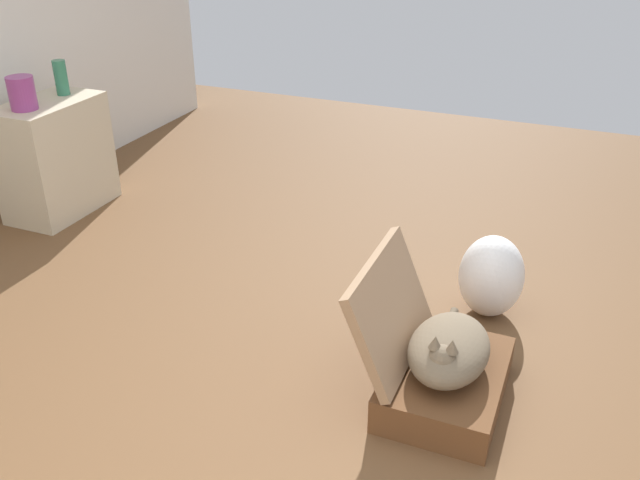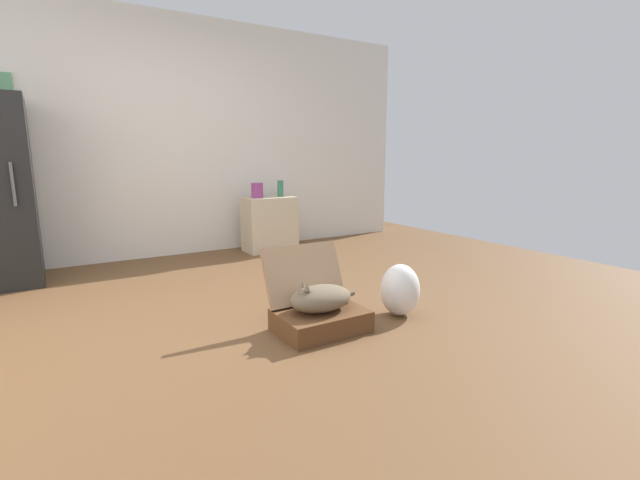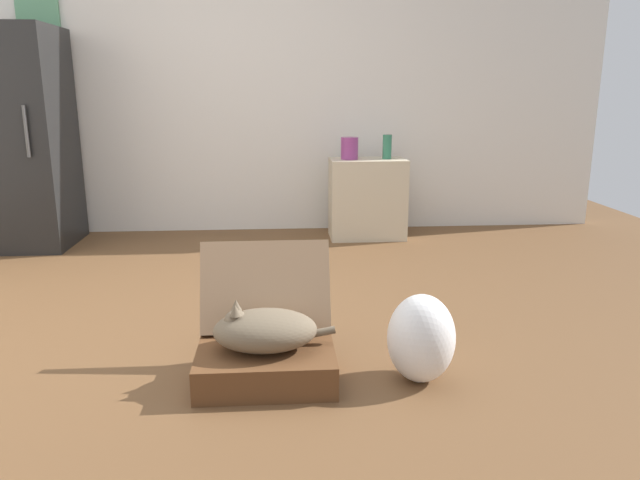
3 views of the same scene
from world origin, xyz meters
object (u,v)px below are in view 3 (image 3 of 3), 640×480
object	(u,v)px
side_table	(367,199)
vase_short	(387,147)
suitcase_base	(266,365)
cat	(264,330)
plastic_bag_white	(421,338)
refrigerator	(19,139)
vase_tall	(349,148)

from	to	relation	value
side_table	vase_short	world-z (taller)	vase_short
suitcase_base	vase_short	size ratio (longest dim) A/B	2.96
cat	plastic_bag_white	xyz separation A→B (m)	(0.63, -0.04, -0.04)
plastic_bag_white	side_table	world-z (taller)	side_table
refrigerator	side_table	world-z (taller)	refrigerator
vase_tall	vase_short	world-z (taller)	vase_short
refrigerator	side_table	bearing A→B (deg)	1.09
suitcase_base	refrigerator	world-z (taller)	refrigerator
plastic_bag_white	vase_tall	bearing A→B (deg)	90.02
suitcase_base	side_table	size ratio (longest dim) A/B	0.88
side_table	refrigerator	bearing A→B (deg)	-178.91
cat	side_table	distance (m)	2.53
side_table	vase_tall	distance (m)	0.43
refrigerator	vase_tall	distance (m)	2.48
suitcase_base	side_table	bearing A→B (deg)	72.11
side_table	suitcase_base	bearing A→B (deg)	-107.89
refrigerator	vase_tall	bearing A→B (deg)	1.03
suitcase_base	vase_tall	xyz separation A→B (m)	(0.63, 2.40, 0.65)
suitcase_base	vase_tall	bearing A→B (deg)	75.34
cat	vase_tall	world-z (taller)	vase_tall
suitcase_base	vase_short	xyz separation A→B (m)	(0.93, 2.41, 0.66)
suitcase_base	plastic_bag_white	bearing A→B (deg)	-3.74
cat	refrigerator	bearing A→B (deg)	127.96
plastic_bag_white	vase_short	size ratio (longest dim) A/B	1.94
cat	vase_short	size ratio (longest dim) A/B	2.64
plastic_bag_white	side_table	xyz separation A→B (m)	(0.15, 2.45, 0.13)
suitcase_base	plastic_bag_white	xyz separation A→B (m)	(0.63, -0.04, 0.11)
suitcase_base	refrigerator	xyz separation A→B (m)	(-1.85, 2.36, 0.74)
cat	vase_tall	distance (m)	2.53
suitcase_base	cat	world-z (taller)	cat
plastic_bag_white	vase_short	world-z (taller)	vase_short
refrigerator	cat	bearing A→B (deg)	-52.04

